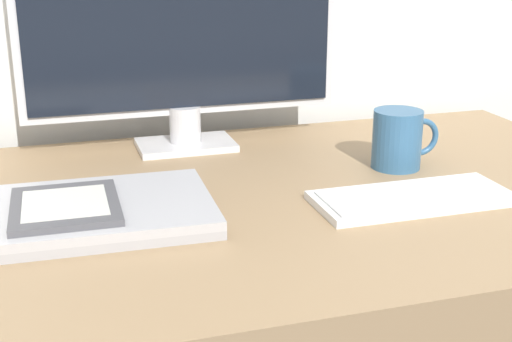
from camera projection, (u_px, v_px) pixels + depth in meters
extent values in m
cube|color=silver|center=(186.00, 145.00, 1.30)|extent=(0.17, 0.11, 0.01)
cylinder|color=silver|center=(185.00, 124.00, 1.28)|extent=(0.06, 0.06, 0.07)
cube|color=silver|center=(181.00, 8.00, 1.22)|extent=(0.57, 0.01, 0.37)
cube|color=black|center=(182.00, 8.00, 1.22)|extent=(0.54, 0.01, 0.35)
cube|color=silver|center=(413.00, 198.00, 1.04)|extent=(0.29, 0.12, 0.01)
cube|color=silver|center=(414.00, 194.00, 1.03)|extent=(0.27, 0.10, 0.00)
cube|color=#A3A3A8|center=(88.00, 217.00, 0.97)|extent=(0.34, 0.23, 0.01)
cube|color=#B2B2B7|center=(87.00, 208.00, 0.96)|extent=(0.34, 0.23, 0.01)
cube|color=#4C4C51|center=(65.00, 206.00, 0.94)|extent=(0.14, 0.16, 0.01)
cube|color=silver|center=(65.00, 203.00, 0.94)|extent=(0.11, 0.12, 0.00)
cylinder|color=#336089|center=(397.00, 139.00, 1.18)|extent=(0.08, 0.08, 0.10)
torus|color=#336089|center=(421.00, 137.00, 1.19)|extent=(0.06, 0.01, 0.06)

